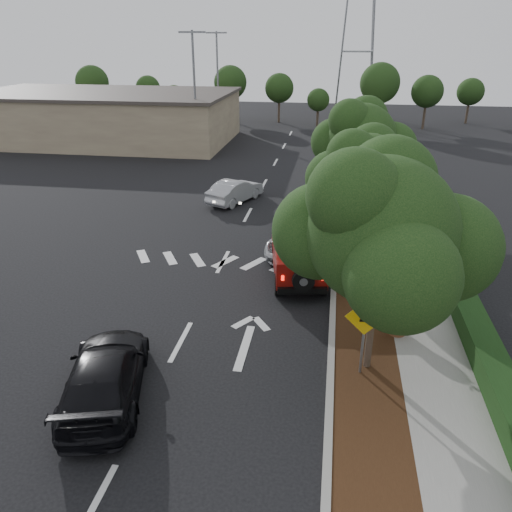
% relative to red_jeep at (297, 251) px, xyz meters
% --- Properties ---
extents(ground, '(120.00, 120.00, 0.00)m').
position_rel_red_jeep_xyz_m(ground, '(-3.15, -5.12, -1.08)').
color(ground, black).
rests_on(ground, ground).
extents(curb, '(0.20, 70.00, 0.15)m').
position_rel_red_jeep_xyz_m(curb, '(1.45, 6.88, -1.00)').
color(curb, '#9E9B93').
rests_on(curb, ground).
extents(planting_strip, '(1.80, 70.00, 0.12)m').
position_rel_red_jeep_xyz_m(planting_strip, '(2.45, 6.88, -1.02)').
color(planting_strip, black).
rests_on(planting_strip, ground).
extents(sidewalk, '(2.00, 70.00, 0.12)m').
position_rel_red_jeep_xyz_m(sidewalk, '(4.35, 6.88, -1.02)').
color(sidewalk, gray).
rests_on(sidewalk, ground).
extents(hedge, '(0.80, 70.00, 0.80)m').
position_rel_red_jeep_xyz_m(hedge, '(5.75, 6.88, -0.68)').
color(hedge, black).
rests_on(hedge, ground).
extents(commercial_building, '(22.00, 12.00, 4.00)m').
position_rel_red_jeep_xyz_m(commercial_building, '(-19.15, 24.88, 0.92)').
color(commercial_building, '#83705A').
rests_on(commercial_building, ground).
extents(transmission_tower, '(7.00, 4.00, 28.00)m').
position_rel_red_jeep_xyz_m(transmission_tower, '(2.85, 42.88, -1.08)').
color(transmission_tower, slate).
rests_on(transmission_tower, ground).
extents(street_tree_near, '(3.80, 3.80, 5.92)m').
position_rel_red_jeep_xyz_m(street_tree_near, '(2.45, -5.62, -1.08)').
color(street_tree_near, black).
rests_on(street_tree_near, ground).
extents(street_tree_mid, '(3.20, 3.20, 5.32)m').
position_rel_red_jeep_xyz_m(street_tree_mid, '(2.45, 1.38, -1.08)').
color(street_tree_mid, black).
rests_on(street_tree_mid, ground).
extents(street_tree_far, '(3.40, 3.40, 5.62)m').
position_rel_red_jeep_xyz_m(street_tree_far, '(2.45, 7.88, -1.08)').
color(street_tree_far, black).
rests_on(street_tree_far, ground).
extents(light_pole_a, '(2.00, 0.22, 9.00)m').
position_rel_red_jeep_xyz_m(light_pole_a, '(-9.65, 20.88, -1.08)').
color(light_pole_a, slate).
rests_on(light_pole_a, ground).
extents(light_pole_b, '(2.00, 0.22, 9.00)m').
position_rel_red_jeep_xyz_m(light_pole_b, '(-10.65, 32.88, -1.08)').
color(light_pole_b, slate).
rests_on(light_pole_b, ground).
extents(red_jeep, '(2.44, 4.31, 2.12)m').
position_rel_red_jeep_xyz_m(red_jeep, '(0.00, 0.00, 0.00)').
color(red_jeep, black).
rests_on(red_jeep, ground).
extents(silver_suv_ahead, '(3.29, 5.21, 1.34)m').
position_rel_red_jeep_xyz_m(silver_suv_ahead, '(0.05, 2.51, -0.41)').
color(silver_suv_ahead, '#B8BDC1').
rests_on(silver_suv_ahead, ground).
extents(black_suv_oncoming, '(3.03, 4.97, 1.35)m').
position_rel_red_jeep_xyz_m(black_suv_oncoming, '(-4.29, -7.87, -0.40)').
color(black_suv_oncoming, black).
rests_on(black_suv_oncoming, ground).
extents(silver_sedan_oncoming, '(2.82, 4.09, 1.28)m').
position_rel_red_jeep_xyz_m(silver_sedan_oncoming, '(-4.23, 9.01, -0.44)').
color(silver_sedan_oncoming, '#A3A4AB').
rests_on(silver_sedan_oncoming, ground).
extents(parked_suv, '(5.09, 3.25, 1.61)m').
position_rel_red_jeep_xyz_m(parked_suv, '(-12.38, 21.68, -0.27)').
color(parked_suv, '#B1B5B9').
rests_on(parked_suv, ground).
extents(speed_hump_sign, '(1.09, 0.13, 2.32)m').
position_rel_red_jeep_xyz_m(speed_hump_sign, '(2.25, -5.97, 0.53)').
color(speed_hump_sign, slate).
rests_on(speed_hump_sign, ground).
extents(terracotta_planter, '(0.66, 0.66, 1.15)m').
position_rel_red_jeep_xyz_m(terracotta_planter, '(3.45, -3.78, -0.30)').
color(terracotta_planter, brown).
rests_on(terracotta_planter, ground).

